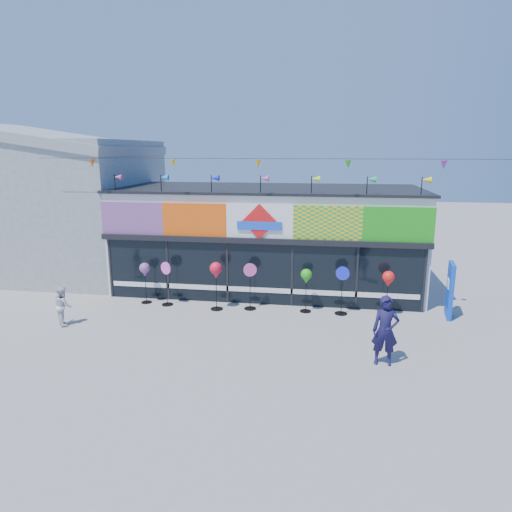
% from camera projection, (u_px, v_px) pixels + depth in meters
% --- Properties ---
extents(ground, '(80.00, 80.00, 0.00)m').
position_uv_depth(ground, '(243.00, 341.00, 13.69)').
color(ground, gray).
rests_on(ground, ground).
extents(kite_shop, '(16.00, 5.70, 5.31)m').
position_uv_depth(kite_shop, '(268.00, 237.00, 18.94)').
color(kite_shop, white).
rests_on(kite_shop, ground).
extents(neighbour_building, '(8.18, 7.20, 6.87)m').
position_uv_depth(neighbour_building, '(58.00, 202.00, 21.18)').
color(neighbour_building, '#9D9FA2').
rests_on(neighbour_building, ground).
extents(blue_sign, '(0.27, 0.96, 1.89)m').
position_uv_depth(blue_sign, '(450.00, 290.00, 15.45)').
color(blue_sign, blue).
rests_on(blue_sign, ground).
extents(spinner_0, '(0.39, 0.39, 1.54)m').
position_uv_depth(spinner_0, '(145.00, 271.00, 16.82)').
color(spinner_0, black).
rests_on(spinner_0, ground).
extents(spinner_1, '(0.43, 0.42, 1.63)m').
position_uv_depth(spinner_1, '(166.00, 282.00, 16.65)').
color(spinner_1, black).
rests_on(spinner_1, ground).
extents(spinner_2, '(0.44, 0.44, 1.75)m').
position_uv_depth(spinner_2, '(216.00, 272.00, 16.06)').
color(spinner_2, black).
rests_on(spinner_2, ground).
extents(spinner_3, '(0.46, 0.43, 1.69)m').
position_uv_depth(spinner_3, '(250.00, 285.00, 16.22)').
color(spinner_3, black).
rests_on(spinner_3, ground).
extents(spinner_4, '(0.40, 0.40, 1.56)m').
position_uv_depth(spinner_4, '(306.00, 278.00, 15.87)').
color(spinner_4, black).
rests_on(spinner_4, ground).
extents(spinner_5, '(0.47, 0.44, 1.71)m').
position_uv_depth(spinner_5, '(342.00, 289.00, 15.71)').
color(spinner_5, black).
rests_on(spinner_5, ground).
extents(spinner_6, '(0.41, 0.41, 1.62)m').
position_uv_depth(spinner_6, '(388.00, 280.00, 15.38)').
color(spinner_6, black).
rests_on(spinner_6, ground).
extents(adult_man, '(0.70, 0.47, 1.89)m').
position_uv_depth(adult_man, '(385.00, 331.00, 12.00)').
color(adult_man, '#161239').
rests_on(adult_man, ground).
extents(child, '(0.69, 0.71, 1.29)m').
position_uv_depth(child, '(63.00, 306.00, 14.82)').
color(child, silver).
rests_on(child, ground).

